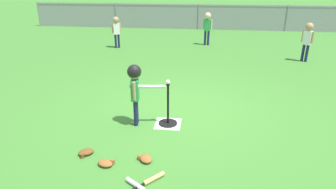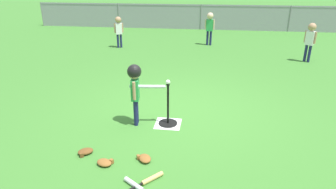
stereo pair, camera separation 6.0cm
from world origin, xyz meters
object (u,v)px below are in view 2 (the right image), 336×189
fielder_deep_center (310,37)px  spare_bat_wood (148,180)px  spare_bat_silver (138,187)px  glove_near_bats (145,158)px  baseball_on_tee (168,82)px  batting_tee (168,118)px  glove_by_plate (85,152)px  batter_child (135,83)px  fielder_deep_left (210,24)px  glove_tossed_aside (105,163)px  fielder_deep_right (119,28)px

fielder_deep_center → spare_bat_wood: (-3.55, -6.09, -0.70)m
spare_bat_silver → glove_near_bats: 0.59m
baseball_on_tee → batting_tee: bearing=180.0°
baseball_on_tee → spare_bat_silver: baseball_on_tee is taller
glove_by_plate → spare_bat_silver: bearing=-34.4°
spare_bat_silver → glove_by_plate: bearing=145.6°
spare_bat_silver → batting_tee: bearing=85.8°
batter_child → glove_by_plate: batter_child is taller
fielder_deep_center → spare_bat_silver: (-3.65, -6.23, -0.70)m
baseball_on_tee → fielder_deep_left: bearing=84.6°
baseball_on_tee → glove_by_plate: 1.68m
fielder_deep_center → glove_by_plate: fielder_deep_center is taller
batter_child → batting_tee: bearing=7.4°
batting_tee → batter_child: size_ratio=0.69×
baseball_on_tee → batter_child: bearing=-172.6°
batting_tee → batter_child: bearing=-172.6°
fielder_deep_center → glove_tossed_aside: 7.21m
baseball_on_tee → glove_by_plate: size_ratio=0.27×
spare_bat_wood → glove_near_bats: 0.47m
baseball_on_tee → spare_bat_wood: (-0.03, -1.58, -0.74)m
fielder_deep_left → glove_tossed_aside: bearing=-99.5°
batter_child → glove_near_bats: 1.33m
batter_child → baseball_on_tee: bearing=7.4°
batting_tee → spare_bat_silver: size_ratio=1.32×
spare_bat_silver → fielder_deep_center: bearing=59.6°
batter_child → spare_bat_silver: size_ratio=1.92×
baseball_on_tee → fielder_deep_right: size_ratio=0.07×
fielder_deep_center → glove_by_plate: size_ratio=4.19×
batting_tee → fielder_deep_left: 6.45m
batting_tee → glove_tossed_aside: size_ratio=2.78×
glove_by_plate → baseball_on_tee: bearing=45.8°
fielder_deep_left → glove_by_plate: (-1.66, -7.47, -0.72)m
fielder_deep_left → glove_tossed_aside: size_ratio=4.43×
baseball_on_tee → spare_bat_wood: bearing=-90.9°
glove_tossed_aside → baseball_on_tee: bearing=62.2°
glove_near_bats → batting_tee: bearing=81.5°
fielder_deep_left → spare_bat_wood: fielder_deep_left is taller
fielder_deep_right → glove_near_bats: 7.10m
batting_tee → batter_child: 0.83m
glove_near_bats → glove_tossed_aside: 0.54m
glove_near_bats → spare_bat_wood: bearing=-72.5°
baseball_on_tee → batter_child: 0.54m
batting_tee → baseball_on_tee: 0.65m
fielder_deep_left → glove_near_bats: size_ratio=4.31×
batting_tee → spare_bat_wood: size_ratio=1.43×
spare_bat_wood → fielder_deep_center: bearing=59.8°
fielder_deep_left → glove_by_plate: size_ratio=4.31×
batting_tee → fielder_deep_right: bearing=114.6°
batting_tee → glove_near_bats: size_ratio=2.71×
baseball_on_tee → glove_by_plate: baseball_on_tee is taller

